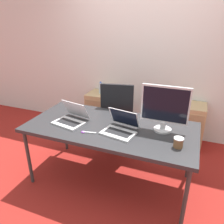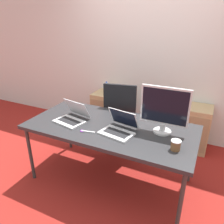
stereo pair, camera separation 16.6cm
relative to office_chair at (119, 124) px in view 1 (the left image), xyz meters
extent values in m
plane|color=maroon|center=(0.16, -0.73, -0.40)|extent=(14.00, 14.00, 0.00)
cube|color=silver|center=(0.16, 0.71, 0.90)|extent=(10.00, 0.05, 2.60)
cube|color=#28282B|center=(0.16, -0.73, 0.33)|extent=(1.89, 0.91, 0.04)
cylinder|color=#333333|center=(-0.72, -1.13, -0.04)|extent=(0.04, 0.04, 0.71)
cylinder|color=#333333|center=(1.05, -1.13, -0.04)|extent=(0.04, 0.04, 0.71)
cylinder|color=#333333|center=(-0.72, -0.34, -0.04)|extent=(0.04, 0.04, 0.71)
cylinder|color=#333333|center=(1.05, -0.34, -0.04)|extent=(0.04, 0.04, 0.71)
cylinder|color=#232326|center=(-0.01, 0.07, -0.38)|extent=(0.56, 0.56, 0.04)
cylinder|color=gray|center=(-0.01, 0.07, -0.16)|extent=(0.05, 0.05, 0.40)
cube|color=black|center=(-0.01, 0.07, 0.03)|extent=(0.56, 0.56, 0.07)
cube|color=black|center=(0.04, -0.19, 0.37)|extent=(0.44, 0.12, 0.60)
cube|color=tan|center=(-0.49, 0.47, -0.06)|extent=(0.43, 0.41, 0.68)
cube|color=#977D56|center=(-0.49, 0.26, -0.06)|extent=(0.40, 0.01, 0.54)
cube|color=tan|center=(0.98, 0.47, -0.06)|extent=(0.43, 0.41, 0.68)
cube|color=#977D56|center=(0.98, 0.26, -0.06)|extent=(0.40, 0.01, 0.54)
cylinder|color=silver|center=(-0.49, 0.47, 0.37)|extent=(0.06, 0.06, 0.18)
cylinder|color=#3359B2|center=(-0.49, 0.47, 0.47)|extent=(0.03, 0.03, 0.02)
cube|color=silver|center=(0.30, -0.88, 0.36)|extent=(0.37, 0.28, 0.02)
cube|color=black|center=(0.30, -0.88, 0.37)|extent=(0.30, 0.17, 0.00)
cube|color=silver|center=(0.32, -0.72, 0.48)|extent=(0.35, 0.16, 0.21)
cube|color=black|center=(0.32, -0.73, 0.48)|extent=(0.32, 0.14, 0.19)
cube|color=silver|center=(-0.30, -0.86, 0.36)|extent=(0.38, 0.29, 0.02)
cube|color=black|center=(-0.30, -0.86, 0.37)|extent=(0.30, 0.18, 0.00)
cube|color=silver|center=(-0.29, -0.70, 0.47)|extent=(0.35, 0.17, 0.20)
cube|color=black|center=(-0.29, -0.71, 0.48)|extent=(0.33, 0.16, 0.19)
cylinder|color=#B7B7BC|center=(0.72, -0.63, 0.36)|extent=(0.19, 0.19, 0.02)
cylinder|color=#B7B7BC|center=(0.72, -0.63, 0.41)|extent=(0.06, 0.06, 0.08)
cube|color=#B7B7BC|center=(0.72, -0.63, 0.65)|extent=(0.49, 0.03, 0.40)
cube|color=black|center=(0.72, -0.64, 0.65)|extent=(0.46, 0.00, 0.36)
cylinder|color=white|center=(0.16, -0.52, 0.40)|extent=(0.07, 0.07, 0.10)
cylinder|color=brown|center=(0.91, -0.91, 0.40)|extent=(0.09, 0.09, 0.09)
cylinder|color=white|center=(0.91, -0.91, 0.45)|extent=(0.09, 0.09, 0.01)
cube|color=#B2B2B7|center=(0.02, -0.97, 0.36)|extent=(0.15, 0.05, 0.01)
torus|color=purple|center=(-0.05, -0.98, 0.36)|extent=(0.05, 0.05, 0.01)
camera|label=1|loc=(0.97, -2.76, 1.48)|focal=35.00mm
camera|label=2|loc=(1.12, -2.69, 1.48)|focal=35.00mm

